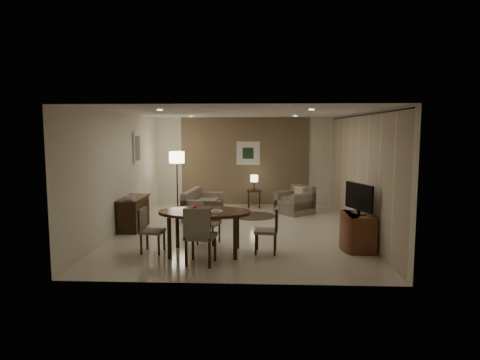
{
  "coord_description": "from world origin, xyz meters",
  "views": [
    {
      "loc": [
        0.46,
        -9.74,
        2.33
      ],
      "look_at": [
        0.0,
        0.2,
        1.15
      ],
      "focal_mm": 32.0,
      "sensor_mm": 36.0,
      "label": 1
    }
  ],
  "objects_px": {
    "chair_right": "(266,230)",
    "floor_lamp": "(177,181)",
    "chair_far": "(208,223)",
    "dining_table": "(205,232)",
    "console_desk": "(134,213)",
    "sofa": "(203,204)",
    "armchair": "(295,200)",
    "side_table": "(254,199)",
    "chair_left": "(153,231)",
    "chair_near": "(201,235)",
    "tv_cabinet": "(359,232)"
  },
  "relations": [
    {
      "from": "side_table",
      "to": "sofa",
      "type": "bearing_deg",
      "value": -130.59
    },
    {
      "from": "sofa",
      "to": "dining_table",
      "type": "bearing_deg",
      "value": -165.62
    },
    {
      "from": "chair_far",
      "to": "chair_left",
      "type": "height_order",
      "value": "chair_far"
    },
    {
      "from": "chair_right",
      "to": "armchair",
      "type": "distance_m",
      "value": 3.97
    },
    {
      "from": "chair_near",
      "to": "armchair",
      "type": "bearing_deg",
      "value": -105.93
    },
    {
      "from": "chair_left",
      "to": "sofa",
      "type": "xyz_separation_m",
      "value": [
        0.53,
        3.28,
        -0.05
      ]
    },
    {
      "from": "dining_table",
      "to": "armchair",
      "type": "bearing_deg",
      "value": 63.25
    },
    {
      "from": "dining_table",
      "to": "chair_left",
      "type": "distance_m",
      "value": 1.0
    },
    {
      "from": "chair_far",
      "to": "sofa",
      "type": "xyz_separation_m",
      "value": [
        -0.45,
        2.58,
        -0.06
      ]
    },
    {
      "from": "tv_cabinet",
      "to": "chair_near",
      "type": "bearing_deg",
      "value": -160.22
    },
    {
      "from": "chair_near",
      "to": "chair_right",
      "type": "distance_m",
      "value": 1.35
    },
    {
      "from": "chair_near",
      "to": "side_table",
      "type": "xyz_separation_m",
      "value": [
        0.85,
        5.49,
        -0.24
      ]
    },
    {
      "from": "console_desk",
      "to": "chair_far",
      "type": "height_order",
      "value": "chair_far"
    },
    {
      "from": "chair_left",
      "to": "floor_lamp",
      "type": "xyz_separation_m",
      "value": [
        -0.36,
        4.31,
        0.43
      ]
    },
    {
      "from": "console_desk",
      "to": "side_table",
      "type": "distance_m",
      "value": 4.04
    },
    {
      "from": "tv_cabinet",
      "to": "floor_lamp",
      "type": "height_order",
      "value": "floor_lamp"
    },
    {
      "from": "chair_near",
      "to": "chair_far",
      "type": "relative_size",
      "value": 1.2
    },
    {
      "from": "chair_far",
      "to": "sofa",
      "type": "bearing_deg",
      "value": 117.65
    },
    {
      "from": "console_desk",
      "to": "chair_far",
      "type": "xyz_separation_m",
      "value": [
        1.91,
        -1.2,
        0.05
      ]
    },
    {
      "from": "chair_near",
      "to": "side_table",
      "type": "distance_m",
      "value": 5.56
    },
    {
      "from": "chair_far",
      "to": "armchair",
      "type": "distance_m",
      "value": 3.82
    },
    {
      "from": "armchair",
      "to": "side_table",
      "type": "xyz_separation_m",
      "value": [
        -1.14,
        0.89,
        -0.12
      ]
    },
    {
      "from": "chair_right",
      "to": "floor_lamp",
      "type": "height_order",
      "value": "floor_lamp"
    },
    {
      "from": "chair_far",
      "to": "dining_table",
      "type": "bearing_deg",
      "value": -70.9
    },
    {
      "from": "armchair",
      "to": "floor_lamp",
      "type": "relative_size",
      "value": 0.5
    },
    {
      "from": "chair_near",
      "to": "armchair",
      "type": "xyz_separation_m",
      "value": [
        1.99,
        4.6,
        -0.13
      ]
    },
    {
      "from": "chair_near",
      "to": "chair_left",
      "type": "xyz_separation_m",
      "value": [
        -1.01,
        0.65,
        -0.08
      ]
    },
    {
      "from": "console_desk",
      "to": "floor_lamp",
      "type": "relative_size",
      "value": 0.71
    },
    {
      "from": "chair_near",
      "to": "sofa",
      "type": "xyz_separation_m",
      "value": [
        -0.48,
        3.93,
        -0.14
      ]
    },
    {
      "from": "tv_cabinet",
      "to": "sofa",
      "type": "distance_m",
      "value": 4.48
    },
    {
      "from": "chair_left",
      "to": "sofa",
      "type": "relative_size",
      "value": 0.54
    },
    {
      "from": "sofa",
      "to": "armchair",
      "type": "xyz_separation_m",
      "value": [
        2.47,
        0.67,
        0.01
      ]
    },
    {
      "from": "armchair",
      "to": "console_desk",
      "type": "bearing_deg",
      "value": -100.4
    },
    {
      "from": "tv_cabinet",
      "to": "chair_near",
      "type": "xyz_separation_m",
      "value": [
        -2.95,
        -1.06,
        0.16
      ]
    },
    {
      "from": "chair_far",
      "to": "sofa",
      "type": "height_order",
      "value": "chair_far"
    },
    {
      "from": "chair_near",
      "to": "armchair",
      "type": "height_order",
      "value": "chair_near"
    },
    {
      "from": "chair_right",
      "to": "floor_lamp",
      "type": "xyz_separation_m",
      "value": [
        -2.5,
        4.25,
        0.41
      ]
    },
    {
      "from": "side_table",
      "to": "floor_lamp",
      "type": "bearing_deg",
      "value": -166.78
    },
    {
      "from": "chair_far",
      "to": "armchair",
      "type": "relative_size",
      "value": 0.99
    },
    {
      "from": "tv_cabinet",
      "to": "armchair",
      "type": "relative_size",
      "value": 1.05
    },
    {
      "from": "dining_table",
      "to": "armchair",
      "type": "relative_size",
      "value": 2.01
    },
    {
      "from": "chair_right",
      "to": "side_table",
      "type": "xyz_separation_m",
      "value": [
        -0.29,
        4.77,
        -0.17
      ]
    },
    {
      "from": "console_desk",
      "to": "floor_lamp",
      "type": "xyz_separation_m",
      "value": [
        0.57,
        2.41,
        0.47
      ]
    },
    {
      "from": "dining_table",
      "to": "floor_lamp",
      "type": "distance_m",
      "value": 4.56
    },
    {
      "from": "floor_lamp",
      "to": "chair_far",
      "type": "bearing_deg",
      "value": -69.65
    },
    {
      "from": "console_desk",
      "to": "tv_cabinet",
      "type": "bearing_deg",
      "value": -17.05
    },
    {
      "from": "sofa",
      "to": "chair_near",
      "type": "bearing_deg",
      "value": -166.72
    },
    {
      "from": "console_desk",
      "to": "armchair",
      "type": "xyz_separation_m",
      "value": [
        3.93,
        2.04,
        0.01
      ]
    },
    {
      "from": "chair_right",
      "to": "side_table",
      "type": "distance_m",
      "value": 4.78
    },
    {
      "from": "chair_near",
      "to": "floor_lamp",
      "type": "distance_m",
      "value": 5.16
    }
  ]
}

